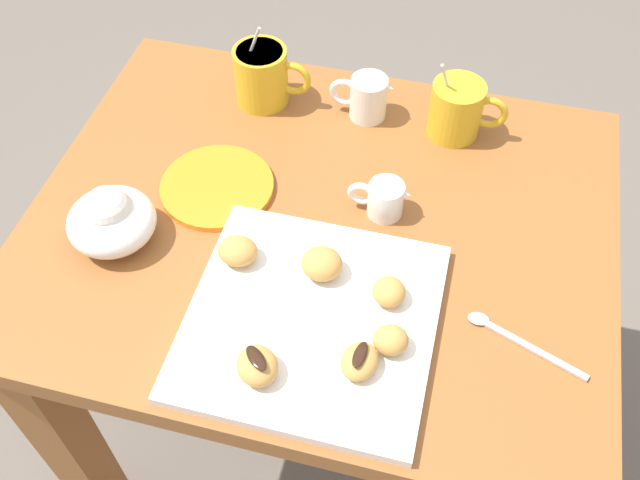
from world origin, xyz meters
TOP-DOWN VIEW (x-y plane):
  - ground_plane at (0.00, 0.00)m, footprint 8.00×8.00m
  - dining_table at (0.00, 0.00)m, footprint 0.85×0.69m
  - pastry_plate_square at (0.03, -0.18)m, footprint 0.32×0.32m
  - coffee_mug_mustard_left at (-0.16, 0.23)m, footprint 0.13×0.09m
  - coffee_mug_mustard_right at (0.16, 0.23)m, footprint 0.12×0.08m
  - cream_pitcher_white at (0.02, 0.24)m, footprint 0.10×0.06m
  - ice_cream_bowl at (-0.27, -0.10)m, footprint 0.12×0.12m
  - chocolate_sauce_pitcher at (0.09, 0.04)m, footprint 0.09×0.05m
  - saucer_orange_left at (-0.17, 0.02)m, footprint 0.17×0.17m
  - loose_spoon_near_saucer at (0.29, -0.13)m, footprint 0.16×0.07m
  - beignet_0 at (0.03, -0.10)m, footprint 0.06×0.05m
  - beignet_1 at (0.14, -0.19)m, footprint 0.05×0.05m
  - beignet_2 at (-0.01, -0.27)m, footprint 0.07×0.07m
  - chocolate_drizzle_2 at (-0.01, -0.27)m, footprint 0.04×0.04m
  - beignet_3 at (0.12, -0.12)m, footprint 0.06×0.06m
  - beignet_4 at (-0.09, -0.11)m, footprint 0.06×0.05m
  - beignet_5 at (0.11, -0.23)m, footprint 0.06×0.06m
  - chocolate_drizzle_5 at (0.11, -0.23)m, footprint 0.02×0.04m

SIDE VIEW (x-z plane):
  - ground_plane at x=0.00m, z-range 0.00..0.00m
  - dining_table at x=0.00m, z-range 0.20..0.91m
  - loose_spoon_near_saucer at x=0.29m, z-range 0.71..0.71m
  - saucer_orange_left at x=-0.17m, z-range 0.71..0.72m
  - pastry_plate_square at x=0.03m, z-range 0.71..0.72m
  - beignet_5 at x=0.11m, z-range 0.72..0.75m
  - chocolate_sauce_pitcher at x=0.09m, z-range 0.71..0.77m
  - beignet_3 at x=0.12m, z-range 0.72..0.75m
  - beignet_1 at x=0.14m, z-range 0.72..0.76m
  - beignet_2 at x=-0.01m, z-range 0.72..0.76m
  - beignet_4 at x=-0.09m, z-range 0.72..0.76m
  - beignet_0 at x=0.03m, z-range 0.72..0.76m
  - cream_pitcher_white at x=0.02m, z-range 0.71..0.78m
  - ice_cream_bowl at x=-0.27m, z-range 0.70..0.79m
  - chocolate_drizzle_5 at x=0.11m, z-range 0.75..0.76m
  - coffee_mug_mustard_right at x=0.16m, z-range 0.69..0.82m
  - chocolate_drizzle_2 at x=-0.01m, z-range 0.76..0.76m
  - coffee_mug_mustard_left at x=-0.16m, z-range 0.68..0.83m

